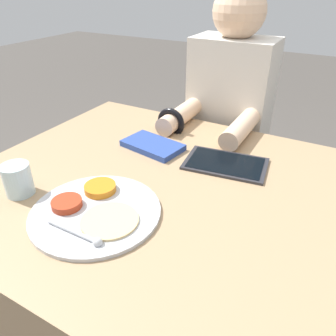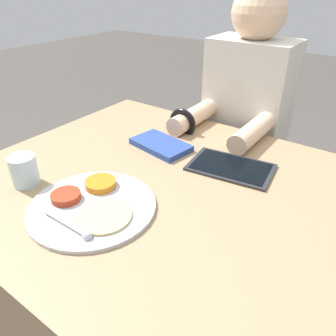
{
  "view_description": "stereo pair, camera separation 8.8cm",
  "coord_description": "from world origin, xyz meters",
  "px_view_note": "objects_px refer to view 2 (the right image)",
  "views": [
    {
      "loc": [
        0.34,
        -0.67,
        1.28
      ],
      "look_at": [
        -0.03,
        -0.01,
        0.83
      ],
      "focal_mm": 35.0,
      "sensor_mm": 36.0,
      "label": 1
    },
    {
      "loc": [
        0.42,
        -0.62,
        1.28
      ],
      "look_at": [
        -0.03,
        -0.01,
        0.83
      ],
      "focal_mm": 35.0,
      "sensor_mm": 36.0,
      "label": 2
    }
  ],
  "objects_px": {
    "thali_tray": "(92,205)",
    "drinking_glass": "(24,170)",
    "tablet_device": "(231,167)",
    "red_notebook": "(161,145)",
    "person_diner": "(241,149)"
  },
  "relations": [
    {
      "from": "thali_tray",
      "to": "drinking_glass",
      "type": "distance_m",
      "value": 0.23
    },
    {
      "from": "tablet_device",
      "to": "red_notebook",
      "type": "bearing_deg",
      "value": -177.18
    },
    {
      "from": "thali_tray",
      "to": "drinking_glass",
      "type": "height_order",
      "value": "drinking_glass"
    },
    {
      "from": "person_diner",
      "to": "drinking_glass",
      "type": "height_order",
      "value": "person_diner"
    },
    {
      "from": "thali_tray",
      "to": "person_diner",
      "type": "height_order",
      "value": "person_diner"
    },
    {
      "from": "thali_tray",
      "to": "person_diner",
      "type": "distance_m",
      "value": 0.83
    },
    {
      "from": "tablet_device",
      "to": "drinking_glass",
      "type": "bearing_deg",
      "value": -136.2
    },
    {
      "from": "red_notebook",
      "to": "drinking_glass",
      "type": "height_order",
      "value": "drinking_glass"
    },
    {
      "from": "thali_tray",
      "to": "drinking_glass",
      "type": "bearing_deg",
      "value": -172.19
    },
    {
      "from": "thali_tray",
      "to": "tablet_device",
      "type": "xyz_separation_m",
      "value": [
        0.2,
        0.38,
        -0.0
      ]
    },
    {
      "from": "person_diner",
      "to": "drinking_glass",
      "type": "relative_size",
      "value": 14.56
    },
    {
      "from": "thali_tray",
      "to": "tablet_device",
      "type": "distance_m",
      "value": 0.43
    },
    {
      "from": "tablet_device",
      "to": "person_diner",
      "type": "distance_m",
      "value": 0.48
    },
    {
      "from": "person_diner",
      "to": "tablet_device",
      "type": "bearing_deg",
      "value": -71.08
    },
    {
      "from": "red_notebook",
      "to": "tablet_device",
      "type": "distance_m",
      "value": 0.26
    }
  ]
}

